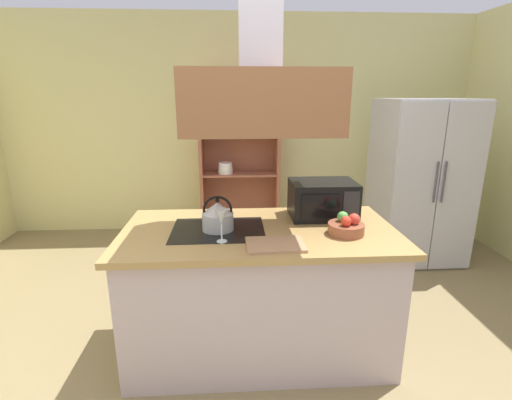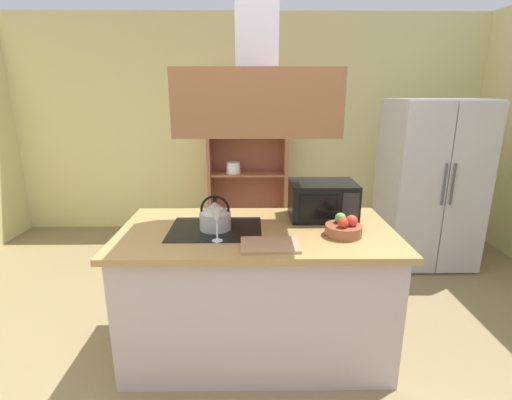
{
  "view_description": "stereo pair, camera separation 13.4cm",
  "coord_description": "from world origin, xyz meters",
  "px_view_note": "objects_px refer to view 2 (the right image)",
  "views": [
    {
      "loc": [
        -0.07,
        -1.94,
        1.77
      ],
      "look_at": [
        0.09,
        0.74,
        1.0
      ],
      "focal_mm": 26.47,
      "sensor_mm": 36.0,
      "label": 1
    },
    {
      "loc": [
        0.06,
        -1.95,
        1.77
      ],
      "look_at": [
        0.09,
        0.74,
        1.0
      ],
      "focal_mm": 26.47,
      "sensor_mm": 36.0,
      "label": 2
    }
  ],
  "objects_px": {
    "microwave": "(323,200)",
    "fruit_bowl": "(344,228)",
    "refrigerator": "(429,184)",
    "kettle": "(215,215)",
    "cutting_board": "(270,245)",
    "dish_cabinet": "(247,166)",
    "wine_glass_on_counter": "(217,217)"
  },
  "relations": [
    {
      "from": "dish_cabinet",
      "to": "wine_glass_on_counter",
      "type": "bearing_deg",
      "value": -93.37
    },
    {
      "from": "microwave",
      "to": "fruit_bowl",
      "type": "xyz_separation_m",
      "value": [
        0.07,
        -0.36,
        -0.08
      ]
    },
    {
      "from": "kettle",
      "to": "cutting_board",
      "type": "height_order",
      "value": "kettle"
    },
    {
      "from": "cutting_board",
      "to": "wine_glass_on_counter",
      "type": "height_order",
      "value": "wine_glass_on_counter"
    },
    {
      "from": "cutting_board",
      "to": "fruit_bowl",
      "type": "relative_size",
      "value": 1.48
    },
    {
      "from": "dish_cabinet",
      "to": "fruit_bowl",
      "type": "bearing_deg",
      "value": -75.89
    },
    {
      "from": "kettle",
      "to": "wine_glass_on_counter",
      "type": "relative_size",
      "value": 1.11
    },
    {
      "from": "dish_cabinet",
      "to": "wine_glass_on_counter",
      "type": "distance_m",
      "value": 2.61
    },
    {
      "from": "refrigerator",
      "to": "cutting_board",
      "type": "height_order",
      "value": "refrigerator"
    },
    {
      "from": "refrigerator",
      "to": "kettle",
      "type": "height_order",
      "value": "refrigerator"
    },
    {
      "from": "wine_glass_on_counter",
      "to": "fruit_bowl",
      "type": "height_order",
      "value": "wine_glass_on_counter"
    },
    {
      "from": "kettle",
      "to": "cutting_board",
      "type": "bearing_deg",
      "value": -40.22
    },
    {
      "from": "dish_cabinet",
      "to": "wine_glass_on_counter",
      "type": "relative_size",
      "value": 9.49
    },
    {
      "from": "cutting_board",
      "to": "fruit_bowl",
      "type": "distance_m",
      "value": 0.5
    },
    {
      "from": "refrigerator",
      "to": "microwave",
      "type": "relative_size",
      "value": 3.72
    },
    {
      "from": "dish_cabinet",
      "to": "microwave",
      "type": "height_order",
      "value": "dish_cabinet"
    },
    {
      "from": "dish_cabinet",
      "to": "microwave",
      "type": "xyz_separation_m",
      "value": [
        0.56,
        -2.16,
        0.16
      ]
    },
    {
      "from": "kettle",
      "to": "wine_glass_on_counter",
      "type": "xyz_separation_m",
      "value": [
        0.03,
        -0.21,
        0.06
      ]
    },
    {
      "from": "dish_cabinet",
      "to": "kettle",
      "type": "xyz_separation_m",
      "value": [
        -0.18,
        -2.39,
        0.13
      ]
    },
    {
      "from": "microwave",
      "to": "wine_glass_on_counter",
      "type": "distance_m",
      "value": 0.84
    },
    {
      "from": "dish_cabinet",
      "to": "refrigerator",
      "type": "bearing_deg",
      "value": -26.17
    },
    {
      "from": "cutting_board",
      "to": "fruit_bowl",
      "type": "height_order",
      "value": "fruit_bowl"
    },
    {
      "from": "kettle",
      "to": "fruit_bowl",
      "type": "xyz_separation_m",
      "value": [
        0.82,
        -0.12,
        -0.05
      ]
    },
    {
      "from": "wine_glass_on_counter",
      "to": "refrigerator",
      "type": "bearing_deg",
      "value": 39.12
    },
    {
      "from": "cutting_board",
      "to": "microwave",
      "type": "bearing_deg",
      "value": 52.96
    },
    {
      "from": "refrigerator",
      "to": "cutting_board",
      "type": "xyz_separation_m",
      "value": [
        -1.74,
        -1.75,
        0.05
      ]
    },
    {
      "from": "kettle",
      "to": "fruit_bowl",
      "type": "distance_m",
      "value": 0.83
    },
    {
      "from": "refrigerator",
      "to": "microwave",
      "type": "distance_m",
      "value": 1.82
    },
    {
      "from": "cutting_board",
      "to": "wine_glass_on_counter",
      "type": "xyz_separation_m",
      "value": [
        -0.31,
        0.08,
        0.14
      ]
    },
    {
      "from": "wine_glass_on_counter",
      "to": "kettle",
      "type": "bearing_deg",
      "value": 98.21
    },
    {
      "from": "refrigerator",
      "to": "fruit_bowl",
      "type": "distance_m",
      "value": 2.03
    },
    {
      "from": "fruit_bowl",
      "to": "wine_glass_on_counter",
      "type": "bearing_deg",
      "value": -173.75
    }
  ]
}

